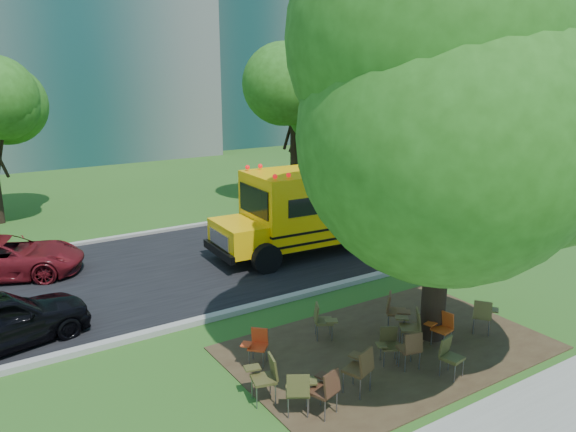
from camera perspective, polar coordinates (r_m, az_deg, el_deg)
ground at (r=12.90m, az=5.28°, el=-13.50°), size 160.00×160.00×0.00m
dirt_patch at (r=13.14m, az=10.19°, el=-13.04°), size 7.00×4.50×0.03m
asphalt_road at (r=18.43m, az=-8.25°, el=-4.66°), size 80.00×8.00×0.04m
kerb_near at (r=15.09m, az=-1.80°, el=-8.78°), size 80.00×0.25×0.14m
kerb_far at (r=22.05m, az=-12.73°, el=-1.50°), size 80.00×0.25×0.14m
bg_tree_3 at (r=27.44m, az=0.64°, el=12.50°), size 5.60×5.60×7.84m
bg_tree_4 at (r=31.87m, az=14.01°, el=11.14°), size 5.00×5.00×6.85m
main_tree at (r=12.42m, az=16.07°, el=13.01°), size 7.20×7.20×9.45m
school_bus at (r=20.63m, az=9.33°, el=2.07°), size 11.72×3.16×2.84m
chair_0 at (r=10.51m, az=3.92°, el=-16.94°), size 0.63×0.69×0.93m
chair_1 at (r=10.49m, az=1.15°, el=-17.12°), size 0.75×0.59×0.89m
chair_2 at (r=11.17m, az=7.39°, el=-14.84°), size 0.66×0.73×0.97m
chair_3 at (r=12.33m, az=10.17°, el=-12.48°), size 0.67×0.53×0.81m
chair_4 at (r=12.18m, az=12.41°, el=-12.76°), size 0.65×0.51×0.86m
chair_5 at (r=12.09m, az=16.11°, el=-13.32°), size 0.57×0.58×0.84m
chair_6 at (r=13.33m, az=15.40°, el=-10.65°), size 0.55×0.54×0.80m
chair_7 at (r=14.11m, az=19.25°, el=-9.29°), size 0.74×0.59×0.88m
chair_8 at (r=10.89m, az=-2.26°, el=-15.70°), size 0.55×0.70×0.92m
chair_9 at (r=12.17m, az=-3.14°, el=-12.72°), size 0.67×0.53×0.78m
chair_10 at (r=13.12m, az=3.46°, el=-10.32°), size 0.57×0.72×0.87m
chair_11 at (r=13.08m, az=12.49°, el=-10.64°), size 0.61×0.78×0.91m
chair_12 at (r=13.71m, az=10.77°, el=-9.22°), size 0.64×0.81×0.94m
bg_car_red at (r=18.84m, az=-26.83°, el=-3.79°), size 4.91×3.54×1.24m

